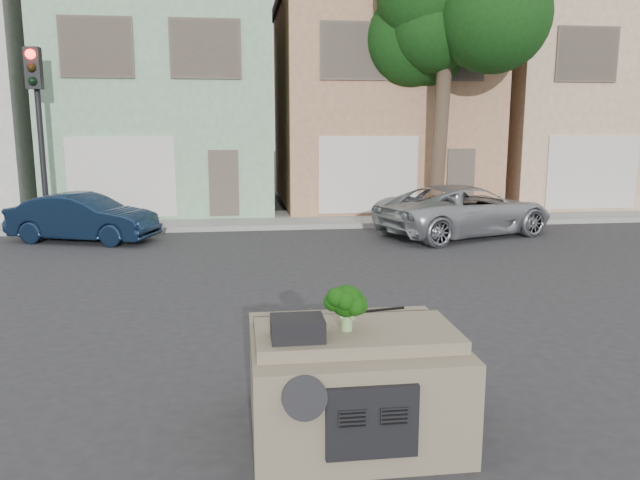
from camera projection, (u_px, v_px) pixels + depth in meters
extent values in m
plane|color=#303033|center=(316.00, 333.00, 9.22)|extent=(120.00, 120.00, 0.00)
cube|color=gray|center=(275.00, 220.00, 19.44)|extent=(40.00, 3.00, 0.15)
cube|color=#89B68E|center=(169.00, 102.00, 22.21)|extent=(7.20, 8.20, 7.55)
cube|color=tan|center=(375.00, 103.00, 23.16)|extent=(7.20, 8.20, 7.55)
cube|color=#D1AA86|center=(565.00, 104.00, 24.10)|extent=(7.20, 8.20, 7.55)
imported|color=#0F1E35|center=(85.00, 241.00, 16.31)|extent=(4.02, 2.44, 1.25)
imported|color=#ABAEB3|center=(464.00, 235.00, 17.19)|extent=(5.52, 3.94, 1.40)
cube|color=black|center=(40.00, 141.00, 17.18)|extent=(0.40, 0.40, 5.10)
cube|color=#113810|center=(442.00, 82.00, 18.61)|extent=(4.40, 4.00, 8.50)
cube|color=#786C54|center=(353.00, 378.00, 6.19)|extent=(2.00, 1.80, 1.12)
cube|color=black|center=(297.00, 328.00, 5.65)|extent=(0.48, 0.38, 0.20)
cube|color=black|center=(373.00, 310.00, 6.49)|extent=(0.69, 0.15, 0.02)
cube|color=#0D3408|center=(347.00, 307.00, 5.87)|extent=(0.40, 0.40, 0.45)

